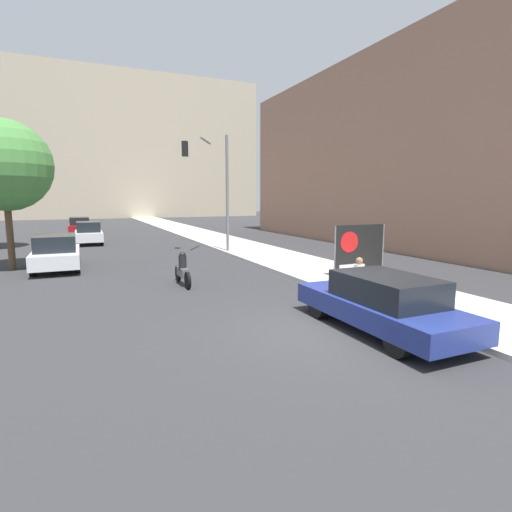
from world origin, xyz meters
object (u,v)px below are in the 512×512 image
Objects in this scene: protest_banner at (359,248)px; motorcycle_on_road at (183,271)px; car_on_road_nearest at (56,252)px; car_on_road_midblock at (89,233)px; car_on_road_distant at (80,226)px; traffic_light_pole at (213,175)px; parked_car_curbside at (382,303)px; seated_protester at (360,275)px; street_tree_near_curb at (4,166)px.

motorcycle_on_road is at bearing 167.75° from protest_banner.
car_on_road_nearest is 1.07× the size of car_on_road_midblock.
traffic_light_pole is at bearing -66.86° from car_on_road_distant.
parked_car_curbside is at bearing -75.33° from car_on_road_midblock.
traffic_light_pole is at bearing 107.89° from protest_banner.
car_on_road_nearest is 18.96m from car_on_road_distant.
protest_banner is at bearing -12.25° from motorcycle_on_road.
traffic_light_pole reaches higher than parked_car_curbside.
seated_protester is 0.18× the size of street_tree_near_curb.
street_tree_near_curb reaches higher than car_on_road_midblock.
car_on_road_midblock reaches higher than motorcycle_on_road.
motorcycle_on_road is (-4.59, 4.19, -0.22)m from seated_protester.
protest_banner is 1.15× the size of motorcycle_on_road.
car_on_road_nearest reaches higher than car_on_road_distant.
street_tree_near_curb is (-3.32, -9.48, 3.74)m from car_on_road_midblock.
protest_banner is at bearing 56.58° from parked_car_curbside.
traffic_light_pole reaches higher than seated_protester.
car_on_road_midblock is (-7.38, 19.80, 0.01)m from seated_protester.
car_on_road_nearest is at bearing -98.55° from car_on_road_midblock.
parked_car_curbside is at bearing -65.85° from motorcycle_on_road.
traffic_light_pole is 1.39× the size of parked_car_curbside.
protest_banner is 6.88m from motorcycle_on_road.
motorcycle_on_road is 9.52m from street_tree_near_curb.
traffic_light_pole is 10.74m from car_on_road_midblock.
car_on_road_midblock is 10.72m from street_tree_near_curb.
car_on_road_midblock is 8.74m from car_on_road_distant.
traffic_light_pole is 9.96m from street_tree_near_curb.
car_on_road_distant is at bearing 101.66° from parked_car_curbside.
car_on_road_midblock is (-5.89, 22.51, 0.07)m from parked_car_curbside.
motorcycle_on_road is at bearing -82.17° from car_on_road_distant.
street_tree_near_curb is at bearing 157.74° from car_on_road_nearest.
car_on_road_nearest is (-8.92, 9.59, 0.01)m from seated_protester.
traffic_light_pole is at bearing 10.03° from street_tree_near_curb.
street_tree_near_curb is (-12.81, 7.58, 3.33)m from protest_banner.
seated_protester is 3.10m from parked_car_curbside.
street_tree_near_curb is at bearing 149.39° from protest_banner.
car_on_road_midblock is (-9.49, 17.06, -0.41)m from protest_banner.
street_tree_near_curb reaches higher than seated_protester.
car_on_road_distant is (-10.04, 25.78, -0.43)m from protest_banner.
car_on_road_midblock is 0.99× the size of car_on_road_distant.
seated_protester is 0.56× the size of motorcycle_on_road.
car_on_road_midblock is (1.54, 10.21, -0.01)m from car_on_road_nearest.
car_on_road_distant is (-7.04, 16.47, -3.67)m from traffic_light_pole.
traffic_light_pole is at bearing 17.09° from car_on_road_nearest.
motorcycle_on_road is (-6.70, 1.45, -0.64)m from protest_banner.
car_on_road_distant is at bearing 81.34° from street_tree_near_curb.
protest_banner reaches higher than parked_car_curbside.
car_on_road_midblock is at bearing -86.39° from car_on_road_distant.
car_on_road_nearest is at bearing 120.22° from seated_protester.
car_on_road_distant is 0.64× the size of street_tree_near_curb.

